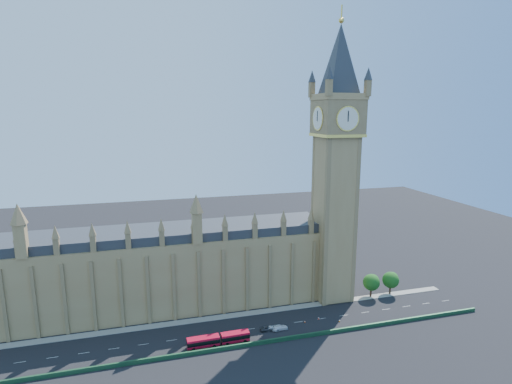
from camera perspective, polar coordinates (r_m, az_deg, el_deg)
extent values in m
plane|color=black|center=(130.01, -2.65, -19.19)|extent=(400.00, 400.00, 0.00)
cube|color=#9A794A|center=(141.91, -14.81, -11.23)|extent=(120.00, 20.00, 25.00)
cube|color=#2D3035|center=(137.27, -15.11, -5.81)|extent=(120.00, 18.00, 3.00)
cube|color=#9A794A|center=(143.05, 11.02, -3.89)|extent=(12.00, 12.00, 58.00)
cube|color=olive|center=(138.25, 11.57, 10.26)|extent=(14.00, 14.00, 12.00)
cylinder|color=silver|center=(131.90, 12.99, 10.16)|extent=(7.20, 0.30, 7.20)
cube|color=#9A794A|center=(138.33, 11.69, 13.16)|extent=(14.50, 14.50, 2.00)
pyramid|color=#2D3035|center=(141.09, 12.09, 22.52)|extent=(20.59, 20.59, 22.00)
sphere|color=#F2C64C|center=(141.25, 12.10, 22.84)|extent=(1.80, 1.80, 1.80)
cube|color=#1E4C2D|center=(122.20, -1.66, -21.02)|extent=(160.00, 0.60, 1.20)
cube|color=gray|center=(138.07, -3.55, -17.22)|extent=(160.00, 3.00, 0.16)
cylinder|color=#382619|center=(155.37, 16.08, -13.48)|extent=(0.70, 0.70, 4.00)
sphere|color=#124714|center=(153.97, 16.15, -12.30)|extent=(6.00, 6.00, 6.00)
sphere|color=#124714|center=(154.36, 16.37, -12.01)|extent=(4.38, 4.38, 4.38)
cylinder|color=#382619|center=(159.44, 18.61, -12.98)|extent=(0.70, 0.70, 4.00)
sphere|color=#124714|center=(158.07, 18.69, -11.82)|extent=(6.00, 6.00, 6.00)
sphere|color=#124714|center=(158.50, 18.88, -11.54)|extent=(4.38, 4.38, 4.38)
cube|color=#B80C27|center=(122.48, -7.54, -20.52)|extent=(9.28, 2.70, 3.08)
cube|color=#B80C27|center=(123.91, -2.99, -20.03)|extent=(8.25, 2.69, 3.08)
cube|color=black|center=(122.28, -7.55, -20.38)|extent=(9.33, 2.75, 1.17)
cube|color=black|center=(123.72, -2.99, -19.88)|extent=(8.30, 2.74, 1.17)
cylinder|color=black|center=(123.15, -5.37, -20.36)|extent=(0.85, 2.48, 2.46)
cylinder|color=black|center=(121.63, -8.91, -21.38)|extent=(1.03, 0.32, 1.03)
cylinder|color=black|center=(123.80, -9.07, -20.75)|extent=(1.03, 0.32, 1.03)
cylinder|color=black|center=(122.32, -5.96, -21.10)|extent=(1.03, 0.32, 1.03)
cylinder|color=black|center=(124.47, -6.19, -20.48)|extent=(1.03, 0.32, 1.03)
cylinder|color=black|center=(122.91, -4.12, -20.89)|extent=(1.03, 0.32, 1.03)
cylinder|color=black|center=(125.05, -4.38, -20.28)|extent=(1.03, 0.32, 1.03)
cylinder|color=black|center=(123.91, -1.58, -20.57)|extent=(1.03, 0.32, 1.03)
cylinder|color=black|center=(126.03, -1.89, -19.98)|extent=(1.03, 0.32, 1.03)
imported|color=#3A3C41|center=(129.54, 1.61, -18.93)|extent=(4.48, 2.09, 1.48)
imported|color=#939599|center=(129.86, 2.33, -18.89)|extent=(4.04, 1.67, 1.30)
imported|color=white|center=(130.22, 3.44, -18.77)|extent=(5.25, 2.61, 1.47)
cube|color=black|center=(135.03, 7.00, -18.02)|extent=(0.41, 0.41, 0.04)
cone|color=#F34B0C|center=(134.88, 7.00, -17.90)|extent=(0.45, 0.45, 0.65)
cylinder|color=white|center=(134.83, 7.00, -17.87)|extent=(0.32, 0.32, 0.11)
cube|color=black|center=(131.78, 3.82, -18.74)|extent=(0.46, 0.46, 0.04)
cone|color=#E8520C|center=(131.61, 3.83, -18.62)|extent=(0.51, 0.51, 0.72)
cylinder|color=white|center=(131.56, 3.83, -18.58)|extent=(0.35, 0.35, 0.12)
cube|color=black|center=(137.21, 11.82, -17.68)|extent=(0.55, 0.55, 0.04)
cone|color=orange|center=(137.04, 11.83, -17.55)|extent=(0.60, 0.60, 0.74)
cylinder|color=white|center=(136.99, 11.83, -17.51)|extent=(0.36, 0.36, 0.13)
cube|color=black|center=(137.49, 8.94, -17.50)|extent=(0.51, 0.51, 0.04)
cone|color=red|center=(137.33, 8.94, -17.38)|extent=(0.56, 0.56, 0.72)
cylinder|color=white|center=(137.28, 8.94, -17.34)|extent=(0.35, 0.35, 0.12)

